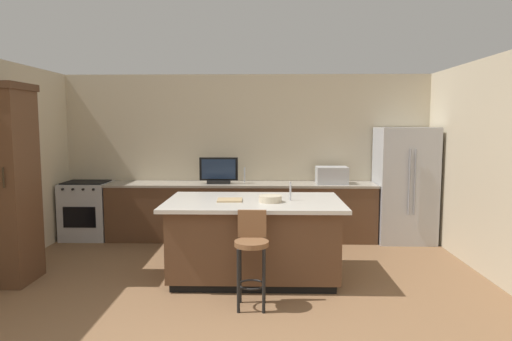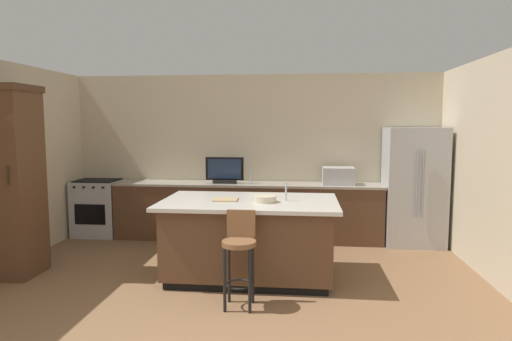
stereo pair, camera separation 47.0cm
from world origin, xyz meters
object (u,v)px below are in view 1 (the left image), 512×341
(cabinet_tower, at_px, (6,181))
(microwave, at_px, (332,175))
(bar_stool_center, at_px, (252,251))
(cutting_board, at_px, (230,200))
(tv_remote, at_px, (263,196))
(kitchen_island, at_px, (254,238))
(fruit_bowl, at_px, (270,199))
(tv_monitor, at_px, (219,172))
(refrigerator, at_px, (404,185))
(range_oven, at_px, (87,210))

(cabinet_tower, relative_size, microwave, 4.74)
(bar_stool_center, relative_size, cutting_board, 3.34)
(tv_remote, relative_size, cutting_board, 0.59)
(kitchen_island, distance_m, fruit_bowl, 0.54)
(kitchen_island, distance_m, tv_remote, 0.54)
(cabinet_tower, xyz_separation_m, tv_monitor, (2.22, 1.92, -0.10))
(microwave, xyz_separation_m, tv_remote, (-1.06, -1.53, -0.09))
(cabinet_tower, height_order, fruit_bowl, cabinet_tower)
(fruit_bowl, bearing_deg, microwave, 62.73)
(fruit_bowl, bearing_deg, bar_stool_center, -104.42)
(kitchen_island, distance_m, cabinet_tower, 2.91)
(kitchen_island, xyz_separation_m, fruit_bowl, (0.19, -0.12, 0.49))
(microwave, bearing_deg, refrigerator, -2.08)
(kitchen_island, bearing_deg, cutting_board, -171.23)
(cutting_board, bearing_deg, tv_monitor, 100.15)
(refrigerator, xyz_separation_m, cutting_board, (-2.56, -1.77, 0.06))
(fruit_bowl, bearing_deg, tv_monitor, 113.20)
(microwave, bearing_deg, tv_remote, -124.87)
(refrigerator, height_order, range_oven, refrigerator)
(bar_stool_center, bearing_deg, cutting_board, 109.62)
(range_oven, distance_m, microwave, 3.92)
(refrigerator, xyz_separation_m, tv_monitor, (-2.88, -0.01, 0.20))
(tv_monitor, bearing_deg, tv_remote, -64.74)
(tv_monitor, relative_size, tv_remote, 3.51)
(kitchen_island, xyz_separation_m, tv_monitor, (-0.60, 1.72, 0.61))
(tv_monitor, bearing_deg, microwave, 1.69)
(cabinet_tower, bearing_deg, range_oven, 86.79)
(cabinet_tower, height_order, microwave, cabinet_tower)
(refrigerator, distance_m, tv_remote, 2.64)
(refrigerator, xyz_separation_m, bar_stool_center, (-2.28, -2.58, -0.31))
(cabinet_tower, bearing_deg, tv_monitor, 40.87)
(kitchen_island, distance_m, refrigerator, 2.89)
(tv_remote, height_order, cutting_board, tv_remote)
(cutting_board, bearing_deg, microwave, 51.49)
(refrigerator, xyz_separation_m, range_oven, (-4.99, 0.04, -0.43))
(cabinet_tower, bearing_deg, cutting_board, 3.61)
(cabinet_tower, bearing_deg, kitchen_island, 4.13)
(kitchen_island, relative_size, range_oven, 2.24)
(fruit_bowl, bearing_deg, tv_remote, 104.14)
(refrigerator, bearing_deg, tv_remote, -145.75)
(microwave, bearing_deg, kitchen_island, -123.28)
(refrigerator, xyz_separation_m, fruit_bowl, (-2.09, -1.85, 0.08))
(kitchen_island, height_order, cabinet_tower, cabinet_tower)
(refrigerator, relative_size, fruit_bowl, 6.72)
(microwave, xyz_separation_m, bar_stool_center, (-1.16, -2.63, -0.45))
(refrigerator, distance_m, tv_monitor, 2.89)
(fruit_bowl, distance_m, tv_remote, 0.37)
(cutting_board, bearing_deg, bar_stool_center, -70.82)
(tv_monitor, xyz_separation_m, fruit_bowl, (0.79, -1.84, -0.12))
(bar_stool_center, distance_m, fruit_bowl, 0.86)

